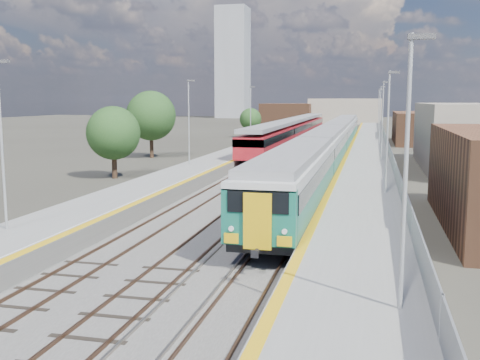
% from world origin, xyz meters
% --- Properties ---
extents(ground, '(320.00, 320.00, 0.00)m').
position_xyz_m(ground, '(0.00, 50.00, 0.00)').
color(ground, '#47443A').
rests_on(ground, ground).
extents(ballast_bed, '(10.50, 155.00, 0.06)m').
position_xyz_m(ballast_bed, '(-2.25, 52.50, 0.03)').
color(ballast_bed, '#565451').
rests_on(ballast_bed, ground).
extents(tracks, '(8.96, 160.00, 0.17)m').
position_xyz_m(tracks, '(-1.65, 54.18, 0.11)').
color(tracks, '#4C3323').
rests_on(tracks, ground).
extents(platform_right, '(4.70, 155.00, 8.52)m').
position_xyz_m(platform_right, '(5.28, 52.49, 0.54)').
color(platform_right, slate).
rests_on(platform_right, ground).
extents(platform_left, '(4.30, 155.00, 8.52)m').
position_xyz_m(platform_left, '(-9.05, 52.49, 0.52)').
color(platform_left, slate).
rests_on(platform_left, ground).
extents(buildings, '(72.00, 185.50, 40.00)m').
position_xyz_m(buildings, '(-18.12, 138.60, 10.70)').
color(buildings, brown).
rests_on(buildings, ground).
extents(green_train, '(3.03, 84.18, 3.33)m').
position_xyz_m(green_train, '(1.50, 49.24, 2.35)').
color(green_train, black).
rests_on(green_train, ground).
extents(red_train, '(3.06, 61.94, 3.86)m').
position_xyz_m(red_train, '(-5.50, 68.12, 2.28)').
color(red_train, black).
rests_on(red_train, ground).
extents(tree_a, '(4.60, 4.60, 6.24)m').
position_xyz_m(tree_a, '(-15.95, 30.81, 3.92)').
color(tree_a, '#382619').
rests_on(tree_a, ground).
extents(tree_b, '(5.75, 5.75, 7.79)m').
position_xyz_m(tree_b, '(-19.37, 47.68, 4.91)').
color(tree_b, '#382619').
rests_on(tree_b, ground).
extents(tree_c, '(3.88, 3.88, 5.25)m').
position_xyz_m(tree_c, '(-15.51, 84.51, 3.30)').
color(tree_c, '#382619').
rests_on(tree_c, ground).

